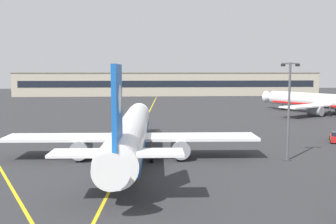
# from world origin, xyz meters

# --- Properties ---
(ground_plane) EXTENTS (400.00, 400.00, 0.00)m
(ground_plane) POSITION_xyz_m (0.00, 0.00, 0.00)
(ground_plane) COLOR #2D2D30
(taxiway_centreline) EXTENTS (12.55, 179.60, 0.01)m
(taxiway_centreline) POSITION_xyz_m (0.00, 30.00, 0.00)
(taxiway_centreline) COLOR yellow
(taxiway_centreline) RESTS_ON ground
(taxiway_lead_in_stripe) EXTENTS (27.47, 53.62, 0.01)m
(taxiway_lead_in_stripe) POSITION_xyz_m (-14.00, 2.00, 0.00)
(taxiway_lead_in_stripe) COLOR yellow
(taxiway_lead_in_stripe) RESTS_ON ground
(airliner_foreground) EXTENTS (32.15, 41.49, 11.65)m
(airliner_foreground) POSITION_xyz_m (-0.72, 8.76, 3.37)
(airliner_foreground) COLOR white
(airliner_foreground) RESTS_ON ground
(airliner_background) EXTENTS (29.23, 36.31, 11.40)m
(airliner_background) POSITION_xyz_m (47.52, 53.71, 3.30)
(airliner_background) COLOR white
(airliner_background) RESTS_ON ground
(apron_lamp_post) EXTENTS (2.24, 0.90, 12.12)m
(apron_lamp_post) POSITION_xyz_m (18.65, 6.67, 6.36)
(apron_lamp_post) COLOR #515156
(apron_lamp_post) RESTS_ON ground
(terminal_building) EXTENTS (133.87, 12.40, 10.38)m
(terminal_building) POSITION_xyz_m (11.79, 130.87, 5.20)
(terminal_building) COLOR #B2A893
(terminal_building) RESTS_ON ground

